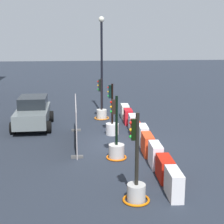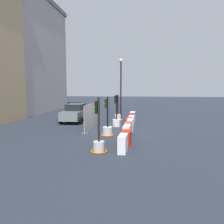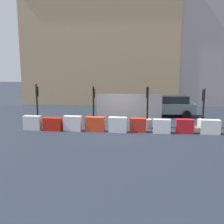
{
  "view_description": "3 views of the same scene",
  "coord_description": "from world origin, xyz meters",
  "px_view_note": "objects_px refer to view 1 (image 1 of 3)",
  "views": [
    {
      "loc": [
        -14.44,
        1.89,
        4.81
      ],
      "look_at": [
        1.0,
        0.12,
        1.37
      ],
      "focal_mm": 53.21,
      "sensor_mm": 36.0,
      "label": 1
    },
    {
      "loc": [
        -15.78,
        -1.93,
        3.24
      ],
      "look_at": [
        0.63,
        0.23,
        1.34
      ],
      "focal_mm": 34.72,
      "sensor_mm": 36.0,
      "label": 2
    },
    {
      "loc": [
        0.95,
        -15.53,
        3.63
      ],
      "look_at": [
        -0.44,
        0.51,
        0.91
      ],
      "focal_mm": 39.85,
      "sensor_mm": 36.0,
      "label": 3
    }
  ],
  "objects_px": {
    "traffic_light_0": "(136,186)",
    "traffic_light_1": "(116,148)",
    "traffic_light_2": "(112,125)",
    "street_lamp_post": "(102,55)",
    "construction_barrier_2": "(155,155)",
    "construction_barrier_6": "(133,122)",
    "construction_barrier_8": "(125,111)",
    "construction_barrier_0": "(174,184)",
    "traffic_light_3": "(102,112)",
    "construction_barrier_5": "(135,129)",
    "construction_barrier_1": "(165,169)",
    "construction_barrier_3": "(148,145)",
    "construction_barrier_7": "(128,117)",
    "construction_barrier_4": "(143,135)",
    "car_grey_saloon": "(33,112)"
  },
  "relations": [
    {
      "from": "construction_barrier_2",
      "to": "construction_barrier_4",
      "type": "bearing_deg",
      "value": -1.72
    },
    {
      "from": "traffic_light_0",
      "to": "construction_barrier_0",
      "type": "height_order",
      "value": "traffic_light_0"
    },
    {
      "from": "traffic_light_0",
      "to": "construction_barrier_8",
      "type": "bearing_deg",
      "value": -6.95
    },
    {
      "from": "construction_barrier_5",
      "to": "construction_barrier_8",
      "type": "xyz_separation_m",
      "value": [
        4.1,
        -0.1,
        -0.0
      ]
    },
    {
      "from": "construction_barrier_8",
      "to": "car_grey_saloon",
      "type": "xyz_separation_m",
      "value": [
        -1.52,
        5.38,
        0.42
      ]
    },
    {
      "from": "construction_barrier_1",
      "to": "construction_barrier_6",
      "type": "distance_m",
      "value": 6.52
    },
    {
      "from": "traffic_light_2",
      "to": "traffic_light_0",
      "type": "bearing_deg",
      "value": 179.2
    },
    {
      "from": "traffic_light_2",
      "to": "construction_barrier_7",
      "type": "xyz_separation_m",
      "value": [
        2.1,
        -1.17,
        -0.07
      ]
    },
    {
      "from": "construction_barrier_6",
      "to": "car_grey_saloon",
      "type": "bearing_deg",
      "value": 77.31
    },
    {
      "from": "traffic_light_1",
      "to": "construction_barrier_3",
      "type": "xyz_separation_m",
      "value": [
        0.29,
        -1.37,
        0.0
      ]
    },
    {
      "from": "traffic_light_1",
      "to": "construction_barrier_3",
      "type": "distance_m",
      "value": 1.4
    },
    {
      "from": "traffic_light_1",
      "to": "construction_barrier_2",
      "type": "distance_m",
      "value": 1.74
    },
    {
      "from": "construction_barrier_8",
      "to": "traffic_light_2",
      "type": "bearing_deg",
      "value": 161.11
    },
    {
      "from": "construction_barrier_7",
      "to": "construction_barrier_4",
      "type": "bearing_deg",
      "value": -179.15
    },
    {
      "from": "construction_barrier_2",
      "to": "construction_barrier_7",
      "type": "distance_m",
      "value": 6.63
    },
    {
      "from": "construction_barrier_0",
      "to": "construction_barrier_1",
      "type": "xyz_separation_m",
      "value": [
        1.31,
        -0.08,
        -0.04
      ]
    },
    {
      "from": "traffic_light_2",
      "to": "construction_barrier_4",
      "type": "relative_size",
      "value": 2.43
    },
    {
      "from": "traffic_light_3",
      "to": "construction_barrier_5",
      "type": "relative_size",
      "value": 2.55
    },
    {
      "from": "traffic_light_0",
      "to": "construction_barrier_3",
      "type": "height_order",
      "value": "traffic_light_0"
    },
    {
      "from": "construction_barrier_1",
      "to": "street_lamp_post",
      "type": "relative_size",
      "value": 0.18
    },
    {
      "from": "traffic_light_0",
      "to": "construction_barrier_7",
      "type": "relative_size",
      "value": 2.73
    },
    {
      "from": "construction_barrier_0",
      "to": "construction_barrier_4",
      "type": "relative_size",
      "value": 1.0
    },
    {
      "from": "construction_barrier_5",
      "to": "car_grey_saloon",
      "type": "height_order",
      "value": "car_grey_saloon"
    },
    {
      "from": "construction_barrier_1",
      "to": "construction_barrier_7",
      "type": "bearing_deg",
      "value": 0.11
    },
    {
      "from": "street_lamp_post",
      "to": "construction_barrier_0",
      "type": "bearing_deg",
      "value": -174.29
    },
    {
      "from": "construction_barrier_1",
      "to": "construction_barrier_3",
      "type": "distance_m",
      "value": 2.57
    },
    {
      "from": "traffic_light_0",
      "to": "street_lamp_post",
      "type": "distance_m",
      "value": 12.58
    },
    {
      "from": "traffic_light_0",
      "to": "traffic_light_1",
      "type": "distance_m",
      "value": 3.72
    },
    {
      "from": "traffic_light_2",
      "to": "construction_barrier_1",
      "type": "bearing_deg",
      "value": -168.29
    },
    {
      "from": "construction_barrier_6",
      "to": "street_lamp_post",
      "type": "height_order",
      "value": "street_lamp_post"
    },
    {
      "from": "construction_barrier_1",
      "to": "construction_barrier_7",
      "type": "xyz_separation_m",
      "value": [
        7.84,
        0.02,
        0.02
      ]
    },
    {
      "from": "construction_barrier_0",
      "to": "street_lamp_post",
      "type": "relative_size",
      "value": 0.18
    },
    {
      "from": "construction_barrier_2",
      "to": "construction_barrier_6",
      "type": "height_order",
      "value": "construction_barrier_2"
    },
    {
      "from": "traffic_light_2",
      "to": "construction_barrier_3",
      "type": "relative_size",
      "value": 2.23
    },
    {
      "from": "construction_barrier_8",
      "to": "traffic_light_1",
      "type": "bearing_deg",
      "value": 168.42
    },
    {
      "from": "traffic_light_1",
      "to": "construction_barrier_7",
      "type": "relative_size",
      "value": 2.6
    },
    {
      "from": "traffic_light_2",
      "to": "street_lamp_post",
      "type": "relative_size",
      "value": 0.43
    },
    {
      "from": "traffic_light_0",
      "to": "construction_barrier_4",
      "type": "height_order",
      "value": "traffic_light_0"
    },
    {
      "from": "traffic_light_1",
      "to": "traffic_light_3",
      "type": "relative_size",
      "value": 1.04
    },
    {
      "from": "construction_barrier_4",
      "to": "construction_barrier_7",
      "type": "bearing_deg",
      "value": 0.85
    },
    {
      "from": "construction_barrier_2",
      "to": "traffic_light_0",
      "type": "bearing_deg",
      "value": 154.77
    },
    {
      "from": "construction_barrier_0",
      "to": "construction_barrier_8",
      "type": "height_order",
      "value": "construction_barrier_0"
    },
    {
      "from": "traffic_light_1",
      "to": "construction_barrier_2",
      "type": "relative_size",
      "value": 2.4
    },
    {
      "from": "traffic_light_0",
      "to": "construction_barrier_1",
      "type": "height_order",
      "value": "traffic_light_0"
    },
    {
      "from": "traffic_light_1",
      "to": "construction_barrier_8",
      "type": "relative_size",
      "value": 2.32
    },
    {
      "from": "traffic_light_2",
      "to": "traffic_light_3",
      "type": "bearing_deg",
      "value": 4.13
    },
    {
      "from": "traffic_light_3",
      "to": "construction_barrier_5",
      "type": "height_order",
      "value": "traffic_light_3"
    },
    {
      "from": "traffic_light_1",
      "to": "construction_barrier_8",
      "type": "bearing_deg",
      "value": -11.58
    },
    {
      "from": "traffic_light_0",
      "to": "construction_barrier_3",
      "type": "relative_size",
      "value": 2.33
    },
    {
      "from": "construction_barrier_8",
      "to": "street_lamp_post",
      "type": "relative_size",
      "value": 0.18
    }
  ]
}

